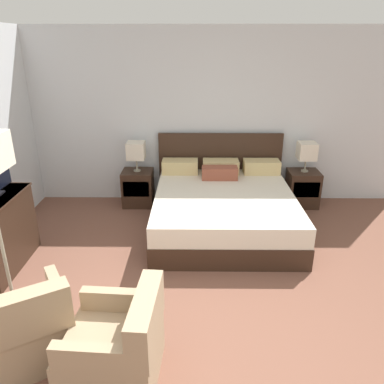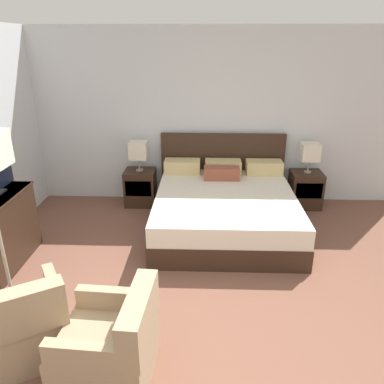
{
  "view_description": "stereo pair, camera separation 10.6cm",
  "coord_description": "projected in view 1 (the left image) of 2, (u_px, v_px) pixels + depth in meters",
  "views": [
    {
      "loc": [
        -0.09,
        -2.15,
        2.41
      ],
      "look_at": [
        -0.13,
        1.97,
        0.75
      ],
      "focal_mm": 35.0,
      "sensor_mm": 36.0,
      "label": 1
    },
    {
      "loc": [
        0.01,
        -2.15,
        2.41
      ],
      "look_at": [
        -0.13,
        1.97,
        0.75
      ],
      "focal_mm": 35.0,
      "sensor_mm": 36.0,
      "label": 2
    }
  ],
  "objects": [
    {
      "name": "wall_back",
      "position": [
        201.0,
        118.0,
        5.75
      ],
      "size": [
        6.4,
        0.06,
        2.64
      ],
      "primitive_type": "cube",
      "color": "silver",
      "rests_on": "ground"
    },
    {
      "name": "table_lamp_right",
      "position": [
        307.0,
        151.0,
        5.62
      ],
      "size": [
        0.26,
        0.26,
        0.45
      ],
      "color": "gray",
      "rests_on": "nightstand_right"
    },
    {
      "name": "table_lamp_left",
      "position": [
        136.0,
        151.0,
        5.64
      ],
      "size": [
        0.26,
        0.26,
        0.45
      ],
      "color": "gray",
      "rests_on": "nightstand_left"
    },
    {
      "name": "nightstand_left",
      "position": [
        138.0,
        188.0,
        5.87
      ],
      "size": [
        0.47,
        0.42,
        0.56
      ],
      "color": "#332116",
      "rests_on": "ground"
    },
    {
      "name": "ground_plane",
      "position": [
        207.0,
        376.0,
        2.9
      ],
      "size": [
        10.72,
        10.72,
        0.0
      ],
      "primitive_type": "plane",
      "color": "brown"
    },
    {
      "name": "armchair_by_window",
      "position": [
        25.0,
        329.0,
        2.98
      ],
      "size": [
        0.94,
        0.94,
        0.76
      ],
      "color": "#9E8466",
      "rests_on": "ground"
    },
    {
      "name": "nightstand_right",
      "position": [
        302.0,
        188.0,
        5.84
      ],
      "size": [
        0.47,
        0.42,
        0.56
      ],
      "color": "#332116",
      "rests_on": "ground"
    },
    {
      "name": "armchair_companion",
      "position": [
        118.0,
        348.0,
        2.79
      ],
      "size": [
        0.73,
        0.72,
        0.76
      ],
      "color": "#9E8466",
      "rests_on": "ground"
    },
    {
      "name": "bed",
      "position": [
        223.0,
        207.0,
        5.14
      ],
      "size": [
        1.93,
        2.11,
        1.1
      ],
      "color": "#332116",
      "rests_on": "ground"
    }
  ]
}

